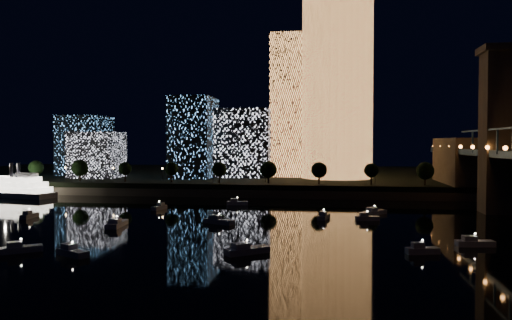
# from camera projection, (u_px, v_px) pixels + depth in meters

# --- Properties ---
(ground) EXTENTS (520.00, 520.00, 0.00)m
(ground) POSITION_uv_depth(u_px,v_px,m) (265.00, 239.00, 110.01)
(ground) COLOR black
(ground) RESTS_ON ground
(far_bank) EXTENTS (420.00, 160.00, 5.00)m
(far_bank) POSITION_uv_depth(u_px,v_px,m) (303.00, 177.00, 268.12)
(far_bank) COLOR black
(far_bank) RESTS_ON ground
(seawall) EXTENTS (420.00, 6.00, 3.00)m
(seawall) POSITION_uv_depth(u_px,v_px,m) (292.00, 194.00, 191.04)
(seawall) COLOR #6B5E4C
(seawall) RESTS_ON ground
(tower_cylindrical) EXTENTS (34.00, 34.00, 85.24)m
(tower_cylindrical) POSITION_uv_depth(u_px,v_px,m) (337.00, 85.00, 227.55)
(tower_cylindrical) COLOR #E59049
(tower_cylindrical) RESTS_ON far_bank
(tower_rectangular) EXTENTS (21.28, 21.28, 67.72)m
(tower_rectangular) POSITION_uv_depth(u_px,v_px,m) (294.00, 106.00, 241.54)
(tower_rectangular) COLOR #E59049
(tower_rectangular) RESTS_ON far_bank
(midrise_blocks) EXTENTS (106.31, 40.71, 37.19)m
(midrise_blocks) POSITION_uv_depth(u_px,v_px,m) (167.00, 144.00, 239.09)
(midrise_blocks) COLOR white
(midrise_blocks) RESTS_ON far_bank
(riverboat) EXTENTS (46.52, 17.31, 13.74)m
(riverboat) POSITION_uv_depth(u_px,v_px,m) (1.00, 188.00, 195.78)
(riverboat) COLOR silver
(riverboat) RESTS_ON ground
(motorboats) EXTENTS (118.10, 84.25, 2.78)m
(motorboats) POSITION_uv_depth(u_px,v_px,m) (232.00, 225.00, 123.92)
(motorboats) COLOR silver
(motorboats) RESTS_ON ground
(esplanade_trees) EXTENTS (166.50, 6.82, 8.91)m
(esplanade_trees) POSITION_uv_depth(u_px,v_px,m) (221.00, 169.00, 200.91)
(esplanade_trees) COLOR black
(esplanade_trees) RESTS_ON far_bank
(street_lamps) EXTENTS (132.70, 0.70, 5.65)m
(street_lamps) POSITION_uv_depth(u_px,v_px,m) (213.00, 172.00, 207.59)
(street_lamps) COLOR black
(street_lamps) RESTS_ON far_bank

